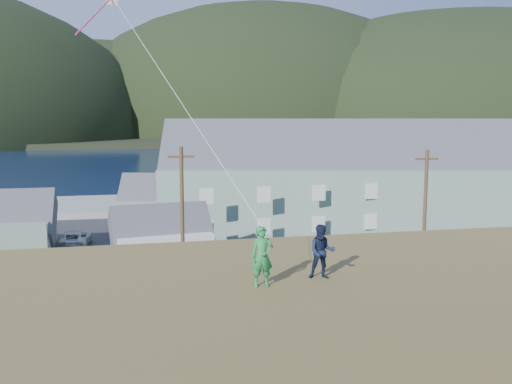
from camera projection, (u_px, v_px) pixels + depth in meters
ground at (204, 313)px, 34.11m from camera, size 900.00×900.00×0.00m
grass_strip at (208, 324)px, 32.16m from camera, size 110.00×8.00×0.10m
waterfront_lot at (180, 248)px, 50.57m from camera, size 72.00×36.00×0.12m
wharf at (117, 206)px, 71.54m from camera, size 26.00×14.00×0.90m
far_shore at (139, 133)px, 353.66m from camera, size 900.00×320.00×2.00m
far_hills at (206, 133)px, 311.92m from camera, size 760.00×265.00×143.00m
lodge at (358, 180)px, 57.01m from camera, size 40.48×19.52×13.73m
shed_white at (162, 239)px, 43.56m from camera, size 8.15×6.01×5.98m
shed_palegreen_far at (170, 203)px, 59.17m from camera, size 11.44×8.22×6.94m
utility_poles at (177, 230)px, 34.62m from camera, size 34.12×0.24×9.75m
parked_cars at (77, 234)px, 52.55m from camera, size 24.84×12.84×1.58m
kite_flyer_green at (262, 257)px, 15.09m from camera, size 0.61×0.42×1.63m
kite_flyer_navy at (322, 252)px, 15.86m from camera, size 0.86×0.74×1.53m
kite_rig at (112, 3)px, 21.79m from camera, size 2.59×4.85×12.51m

